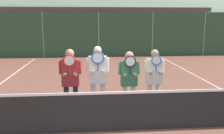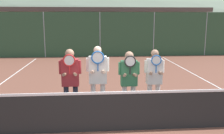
{
  "view_description": "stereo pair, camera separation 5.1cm",
  "coord_description": "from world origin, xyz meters",
  "views": [
    {
      "loc": [
        -0.59,
        -5.37,
        2.56
      ],
      "look_at": [
        -0.02,
        1.11,
        1.29
      ],
      "focal_mm": 40.0,
      "sensor_mm": 36.0,
      "label": 1
    },
    {
      "loc": [
        -0.54,
        -5.38,
        2.56
      ],
      "look_at": [
        -0.02,
        1.11,
        1.29
      ],
      "focal_mm": 40.0,
      "sensor_mm": 36.0,
      "label": 2
    }
  ],
  "objects": [
    {
      "name": "ground_plane",
      "position": [
        0.0,
        0.0,
        0.0
      ],
      "size": [
        120.0,
        120.0,
        0.0
      ],
      "primitive_type": "plane",
      "color": "brown"
    },
    {
      "name": "hill_distant",
      "position": [
        0.0,
        61.6,
        0.0
      ],
      "size": [
        115.64,
        64.24,
        22.49
      ],
      "color": "slate",
      "rests_on": "ground_plane"
    },
    {
      "name": "clubhouse_building",
      "position": [
        -0.86,
        18.56,
        1.77
      ],
      "size": [
        21.46,
        5.5,
        3.51
      ],
      "color": "beige",
      "rests_on": "ground_plane"
    },
    {
      "name": "fence_back",
      "position": [
        0.0,
        11.63,
        1.5
      ],
      "size": [
        22.32,
        0.06,
        3.0
      ],
      "color": "gray",
      "rests_on": "ground_plane"
    },
    {
      "name": "tennis_net",
      "position": [
        0.0,
        0.0,
        0.49
      ],
      "size": [
        11.29,
        0.09,
        1.04
      ],
      "color": "gray",
      "rests_on": "ground_plane"
    },
    {
      "name": "court_line_right_sideline",
      "position": [
        4.2,
        3.0,
        0.0
      ],
      "size": [
        0.05,
        16.0,
        0.01
      ],
      "primitive_type": "cube",
      "color": "white",
      "rests_on": "ground_plane"
    },
    {
      "name": "player_leftmost",
      "position": [
        -1.11,
        0.86,
        1.08
      ],
      "size": [
        0.56,
        0.34,
        1.82
      ],
      "color": "#232838",
      "rests_on": "ground_plane"
    },
    {
      "name": "player_center_left",
      "position": [
        -0.41,
        0.95,
        1.11
      ],
      "size": [
        0.59,
        0.34,
        1.87
      ],
      "color": "white",
      "rests_on": "ground_plane"
    },
    {
      "name": "player_center_right",
      "position": [
        0.41,
        0.9,
        1.04
      ],
      "size": [
        0.56,
        0.34,
        1.73
      ],
      "color": "white",
      "rests_on": "ground_plane"
    },
    {
      "name": "player_rightmost",
      "position": [
        1.09,
        0.97,
        1.03
      ],
      "size": [
        0.54,
        0.34,
        1.77
      ],
      "color": "white",
      "rests_on": "ground_plane"
    },
    {
      "name": "car_far_left",
      "position": [
        -7.36,
        14.17,
        0.9
      ],
      "size": [
        4.59,
        2.05,
        1.77
      ],
      "color": "maroon",
      "rests_on": "ground_plane"
    },
    {
      "name": "car_left_of_center",
      "position": [
        -2.18,
        14.29,
        0.86
      ],
      "size": [
        4.34,
        2.01,
        1.67
      ],
      "color": "black",
      "rests_on": "ground_plane"
    },
    {
      "name": "car_center",
      "position": [
        3.08,
        14.43,
        0.88
      ],
      "size": [
        4.77,
        2.0,
        1.7
      ],
      "color": "maroon",
      "rests_on": "ground_plane"
    },
    {
      "name": "car_right_of_center",
      "position": [
        8.28,
        14.69,
        0.87
      ],
      "size": [
        4.21,
        1.94,
        1.68
      ],
      "color": "slate",
      "rests_on": "ground_plane"
    }
  ]
}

